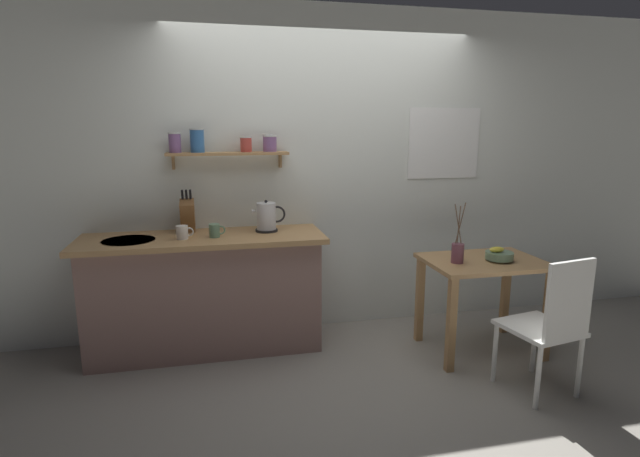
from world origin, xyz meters
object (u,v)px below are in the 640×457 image
object	(u,v)px
dining_table	(483,277)
dining_chair_near	(551,321)
fruit_bowl	(499,255)
coffee_mug_spare	(215,231)
knife_block	(188,215)
coffee_mug_by_sink	(182,232)
electric_kettle	(267,217)
twig_vase	(458,252)

from	to	relation	value
dining_table	dining_chair_near	xyz separation A→B (m)	(0.07, -0.71, -0.08)
fruit_bowl	coffee_mug_spare	xyz separation A→B (m)	(-2.09, 0.46, 0.19)
knife_block	dining_table	bearing A→B (deg)	-16.30
dining_table	fruit_bowl	bearing A→B (deg)	-28.82
coffee_mug_by_sink	electric_kettle	bearing A→B (deg)	11.86
coffee_mug_by_sink	dining_chair_near	bearing A→B (deg)	-25.87
knife_block	coffee_mug_spare	xyz separation A→B (m)	(0.20, -0.23, -0.09)
knife_block	twig_vase	bearing A→B (deg)	-19.00
knife_block	electric_kettle	bearing A→B (deg)	-9.93
knife_block	coffee_mug_by_sink	size ratio (longest dim) A/B	2.61
dining_table	knife_block	distance (m)	2.34
fruit_bowl	electric_kettle	world-z (taller)	electric_kettle
dining_table	dining_chair_near	size ratio (longest dim) A/B	0.93
coffee_mug_by_sink	twig_vase	bearing A→B (deg)	-12.31
dining_table	coffee_mug_spare	distance (m)	2.07
dining_table	knife_block	xyz separation A→B (m)	(-2.20, 0.64, 0.46)
electric_kettle	coffee_mug_spare	bearing A→B (deg)	-163.02
dining_chair_near	fruit_bowl	world-z (taller)	dining_chair_near
coffee_mug_by_sink	fruit_bowl	bearing A→B (deg)	-11.05
dining_table	dining_chair_near	bearing A→B (deg)	-84.68
dining_table	coffee_mug_spare	xyz separation A→B (m)	(-2.00, 0.41, 0.37)
fruit_bowl	electric_kettle	xyz separation A→B (m)	(-1.69, 0.59, 0.25)
electric_kettle	knife_block	size ratio (longest dim) A/B	0.79
dining_chair_near	coffee_mug_spare	size ratio (longest dim) A/B	7.81
knife_block	dining_chair_near	bearing A→B (deg)	-30.87
coffee_mug_by_sink	knife_block	bearing A→B (deg)	82.41
knife_block	coffee_mug_by_sink	bearing A→B (deg)	-97.59
twig_vase	coffee_mug_by_sink	size ratio (longest dim) A/B	3.50
electric_kettle	dining_chair_near	bearing A→B (deg)	-36.94
fruit_bowl	knife_block	bearing A→B (deg)	163.16
fruit_bowl	dining_chair_near	bearing A→B (deg)	-92.25
fruit_bowl	coffee_mug_by_sink	bearing A→B (deg)	168.95
dining_table	knife_block	world-z (taller)	knife_block
fruit_bowl	electric_kettle	size ratio (longest dim) A/B	0.78
twig_vase	knife_block	xyz separation A→B (m)	(-1.96, 0.67, 0.24)
dining_chair_near	twig_vase	size ratio (longest dim) A/B	2.09
twig_vase	knife_block	world-z (taller)	knife_block
twig_vase	coffee_mug_by_sink	xyz separation A→B (m)	(-1.99, 0.43, 0.15)
dining_table	electric_kettle	bearing A→B (deg)	161.38
coffee_mug_by_sink	coffee_mug_spare	world-z (taller)	coffee_mug_spare
twig_vase	coffee_mug_by_sink	bearing A→B (deg)	167.69
coffee_mug_spare	dining_table	bearing A→B (deg)	-11.71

